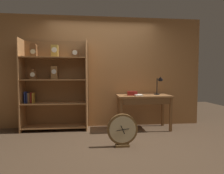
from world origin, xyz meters
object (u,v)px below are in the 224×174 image
at_px(open_repair_manual, 138,95).
at_px(round_clock_large, 122,130).
at_px(workbench, 144,100).
at_px(toolbox_small, 132,93).
at_px(desk_lamp, 159,82).
at_px(bookshelf, 54,85).

distance_m(open_repair_manual, round_clock_large, 1.12).
xyz_separation_m(workbench, toolbox_small, (-0.27, -0.01, 0.15)).
bearing_deg(desk_lamp, toolbox_small, -172.80).
height_order(workbench, round_clock_large, workbench).
height_order(open_repair_manual, round_clock_large, open_repair_manual).
xyz_separation_m(desk_lamp, open_repair_manual, (-0.53, -0.15, -0.28)).
height_order(bookshelf, workbench, bookshelf).
bearing_deg(workbench, desk_lamp, 10.51).
height_order(toolbox_small, open_repair_manual, toolbox_small).
bearing_deg(open_repair_manual, round_clock_large, -121.80).
height_order(bookshelf, open_repair_manual, bookshelf).
distance_m(desk_lamp, round_clock_large, 1.64).
bearing_deg(toolbox_small, workbench, 2.42).
relative_size(workbench, desk_lamp, 2.64).
bearing_deg(bookshelf, toolbox_small, -6.91).
relative_size(desk_lamp, open_repair_manual, 2.04).
height_order(desk_lamp, toolbox_small, desk_lamp).
height_order(workbench, desk_lamp, desk_lamp).
relative_size(workbench, round_clock_large, 2.10).
bearing_deg(open_repair_manual, desk_lamp, 12.87).
height_order(desk_lamp, open_repair_manual, desk_lamp).
distance_m(workbench, round_clock_large, 1.21).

